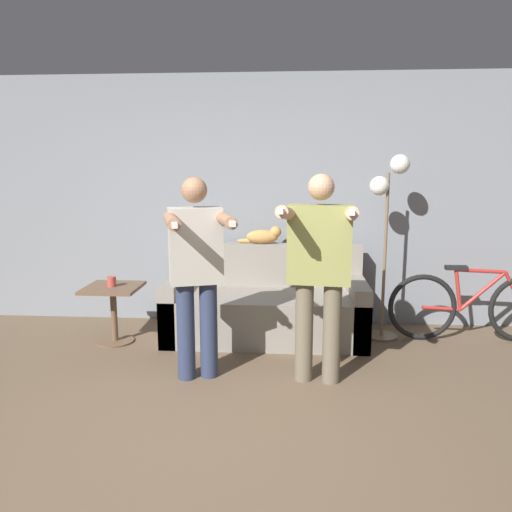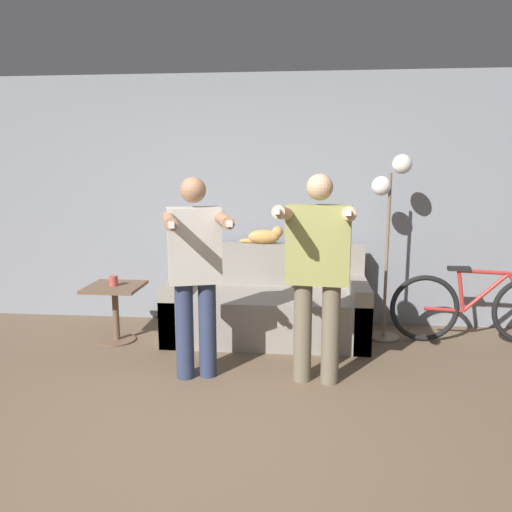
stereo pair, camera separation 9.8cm
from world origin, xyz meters
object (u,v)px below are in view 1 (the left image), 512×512
Objects in this scene: cat at (264,236)px; side_table at (113,302)px; person_right at (319,264)px; cup at (112,282)px; person_left at (196,267)px; floor_lamp at (388,204)px; couch at (266,308)px; bicycle at (472,307)px.

side_table is (-1.40, -0.57, -0.57)m from cat.
cat is 1.62m from side_table.
person_right reaches higher than cup.
person_left is 0.89× the size of floor_lamp.
couch reaches higher than side_table.
cup is (-2.59, -0.33, -0.71)m from floor_lamp.
person_left is at bearing -115.24° from couch.
cup is (-1.89, 0.76, -0.34)m from person_right.
bicycle is (3.42, 0.27, -0.06)m from side_table.
couch reaches higher than cup.
person_right is 16.81× the size of cup.
bicycle is (1.53, 1.04, -0.60)m from person_right.
person_left is 0.98× the size of person_right.
floor_lamp is at bearing 7.36° from cup.
couch is 1.50m from cup.
person_right is 1.35m from floor_lamp.
side_table is (-0.95, 0.77, -0.51)m from person_left.
couch is 1.30m from person_right.
bicycle is (1.98, 0.02, 0.05)m from couch.
person_left is at bearing -108.58° from cat.
person_left is at bearing -157.11° from bicycle.
person_right reaches higher than person_left.
person_right is 1.42m from cat.
cup is at bearing 124.28° from person_left.
floor_lamp is at bearing 3.42° from couch.
cat is at bearing 22.05° from side_table.
floor_lamp reaches higher than bicycle.
couch reaches higher than bicycle.
cat is (-0.49, 1.33, 0.02)m from person_right.
bicycle is at bearing 40.73° from person_right.
couch is 20.07× the size of cup.
person_right is 2.07m from cup.
person_right reaches higher than couch.
bicycle is at bearing 4.73° from cup.
couch is 1.46m from side_table.
person_right is at bearing -122.54° from floor_lamp.
person_left is 2.74m from bicycle.
person_right is 1.01× the size of bicycle.
bicycle is (2.02, -0.29, -0.62)m from cat.
floor_lamp is 1.11× the size of bicycle.
couch is at bearing 47.41° from person_left.
person_left reaches higher than side_table.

